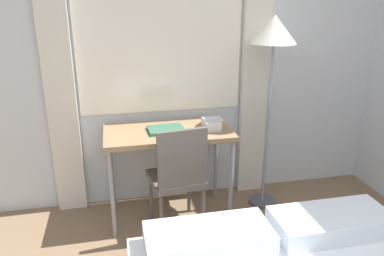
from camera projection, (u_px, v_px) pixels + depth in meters
wall_back_with_window at (179, 53)px, 3.22m from camera, size 4.72×0.13×2.70m
desk at (168, 139)px, 3.08m from camera, size 1.04×0.55×0.78m
desk_chair at (178, 174)px, 2.91m from camera, size 0.45×0.45×0.91m
standing_lamp at (273, 43)px, 3.00m from camera, size 0.37×0.37×1.68m
telephone at (211, 124)px, 3.09m from camera, size 0.15×0.19×0.10m
book at (166, 129)px, 3.04m from camera, size 0.30×0.23×0.02m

